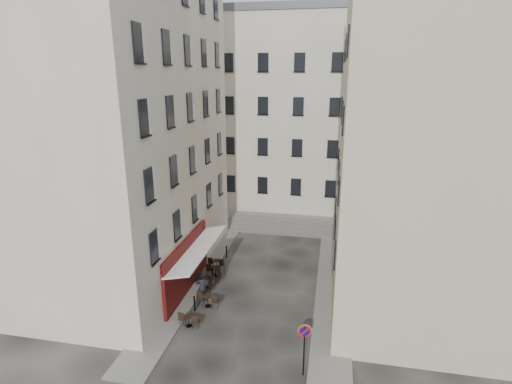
% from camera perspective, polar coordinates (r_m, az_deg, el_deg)
% --- Properties ---
extents(ground, '(90.00, 90.00, 0.00)m').
position_cam_1_polar(ground, '(24.31, -0.36, -16.14)').
color(ground, black).
rests_on(ground, ground).
extents(sidewalk_left, '(2.00, 22.00, 0.12)m').
position_cam_1_polar(sidewalk_left, '(28.68, -7.73, -10.71)').
color(sidewalk_left, slate).
rests_on(sidewalk_left, ground).
extents(sidewalk_right, '(2.00, 18.00, 0.12)m').
position_cam_1_polar(sidewalk_right, '(26.49, 10.84, -13.33)').
color(sidewalk_right, slate).
rests_on(sidewalk_right, ground).
extents(building_left, '(12.20, 16.20, 20.60)m').
position_cam_1_polar(building_left, '(27.41, -21.41, 9.54)').
color(building_left, beige).
rests_on(building_left, ground).
extents(building_right, '(12.20, 14.20, 18.60)m').
position_cam_1_polar(building_right, '(24.68, 26.18, 5.96)').
color(building_right, '#C4B792').
rests_on(building_right, ground).
extents(building_back, '(18.20, 10.20, 18.60)m').
position_cam_1_polar(building_back, '(39.54, 3.77, 11.00)').
color(building_back, beige).
rests_on(building_back, ground).
extents(cafe_storefront, '(1.74, 7.30, 3.50)m').
position_cam_1_polar(cafe_storefront, '(25.30, -9.68, -10.11)').
color(cafe_storefront, '#490D0A').
rests_on(cafe_storefront, ground).
extents(stone_steps, '(9.00, 3.15, 0.80)m').
position_cam_1_polar(stone_steps, '(35.24, 3.73, -4.63)').
color(stone_steps, '#5A5755').
rests_on(stone_steps, ground).
extents(bollard_near, '(0.12, 0.12, 0.98)m').
position_cam_1_polar(bollard_near, '(23.99, -8.78, -15.36)').
color(bollard_near, black).
rests_on(bollard_near, ground).
extents(bollard_mid, '(0.12, 0.12, 0.98)m').
position_cam_1_polar(bollard_mid, '(26.85, -6.22, -11.54)').
color(bollard_mid, black).
rests_on(bollard_mid, ground).
extents(bollard_far, '(0.12, 0.12, 0.98)m').
position_cam_1_polar(bollard_far, '(29.85, -4.22, -8.46)').
color(bollard_far, black).
rests_on(bollard_far, ground).
extents(no_parking_sign, '(0.59, 0.18, 2.62)m').
position_cam_1_polar(no_parking_sign, '(18.87, 6.93, -20.28)').
color(no_parking_sign, black).
rests_on(no_parking_sign, ground).
extents(bistro_table_a, '(1.16, 0.54, 0.81)m').
position_cam_1_polar(bistro_table_a, '(22.84, -9.56, -17.54)').
color(bistro_table_a, black).
rests_on(bistro_table_a, ground).
extents(bistro_table_b, '(1.32, 0.62, 0.93)m').
position_cam_1_polar(bistro_table_b, '(24.28, -6.87, -15.00)').
color(bistro_table_b, black).
rests_on(bistro_table_b, ground).
extents(bistro_table_c, '(1.31, 0.62, 0.92)m').
position_cam_1_polar(bistro_table_c, '(26.21, -7.18, -12.46)').
color(bistro_table_c, black).
rests_on(bistro_table_c, ground).
extents(bistro_table_d, '(1.26, 0.59, 0.88)m').
position_cam_1_polar(bistro_table_d, '(27.40, -5.78, -11.09)').
color(bistro_table_d, black).
rests_on(bistro_table_d, ground).
extents(bistro_table_e, '(1.17, 0.55, 0.83)m').
position_cam_1_polar(bistro_table_e, '(28.39, -5.69, -10.11)').
color(bistro_table_e, black).
rests_on(bistro_table_e, ground).
extents(pedestrian, '(0.75, 0.63, 1.75)m').
position_cam_1_polar(pedestrian, '(24.80, -7.71, -13.22)').
color(pedestrian, black).
rests_on(pedestrian, ground).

